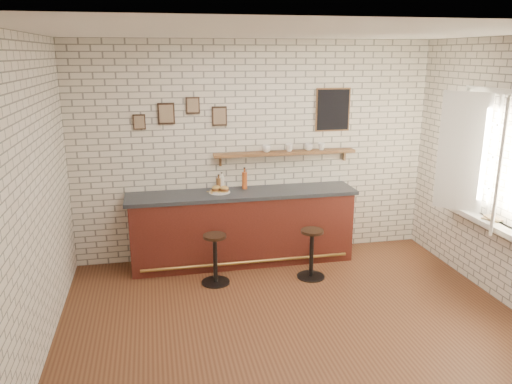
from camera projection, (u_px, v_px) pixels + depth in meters
ground at (293, 320)px, 5.43m from camera, size 5.00×5.00×0.00m
bar_counter at (242, 227)px, 6.85m from camera, size 3.10×0.65×1.01m
sandwich_plate at (219, 192)px, 6.68m from camera, size 0.28×0.28×0.01m
ciabatta_sandwich at (220, 189)px, 6.67m from camera, size 0.26×0.19×0.08m
potato_chips at (218, 192)px, 6.67m from camera, size 0.27×0.19×0.00m
bitters_bottle_brown at (219, 184)px, 6.78m from camera, size 0.07×0.07×0.22m
bitters_bottle_white at (222, 183)px, 6.79m from camera, size 0.06×0.06×0.25m
bitters_bottle_amber at (245, 180)px, 6.84m from camera, size 0.07×0.07×0.30m
condiment_bottle_yellow at (245, 183)px, 6.85m from camera, size 0.06×0.06×0.20m
bar_stool_left at (215, 257)px, 6.24m from camera, size 0.36×0.36×0.65m
bar_stool_right at (312, 252)px, 6.40m from camera, size 0.36×0.36×0.65m
wall_shelf at (285, 153)px, 6.91m from camera, size 2.00×0.18×0.18m
shelf_cup_a at (267, 149)px, 6.84m from camera, size 0.17×0.17×0.10m
shelf_cup_b at (289, 148)px, 6.90m from camera, size 0.16×0.16×0.10m
shelf_cup_c at (309, 147)px, 6.96m from camera, size 0.16×0.16×0.09m
shelf_cup_d at (321, 147)px, 6.99m from camera, size 0.11×0.11×0.10m
back_wall_decor at (272, 111)px, 6.80m from camera, size 2.96×0.02×0.56m
window_sill at (481, 219)px, 5.95m from camera, size 0.20×1.35×0.06m
casement_window at (486, 158)px, 5.74m from camera, size 0.40×1.30×1.56m
book_lower at (489, 220)px, 5.79m from camera, size 0.22×0.24×0.02m
book_upper at (487, 218)px, 5.81m from camera, size 0.19×0.24×0.02m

